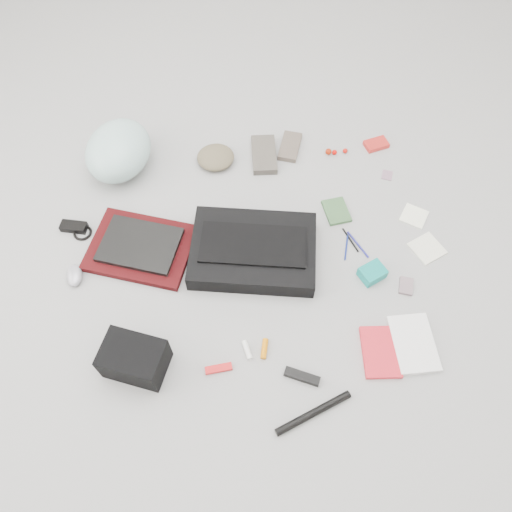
{
  "coord_description": "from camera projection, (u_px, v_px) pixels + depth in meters",
  "views": [
    {
      "loc": [
        -0.11,
        -1.02,
        1.76
      ],
      "look_at": [
        0.0,
        0.0,
        0.05
      ],
      "focal_mm": 35.0,
      "sensor_mm": 36.0,
      "label": 1
    }
  ],
  "objects": [
    {
      "name": "bag_flap",
      "position": [
        253.0,
        244.0,
        1.97
      ],
      "size": [
        0.45,
        0.26,
        0.01
      ],
      "primitive_type": "cube",
      "rotation": [
        0.0,
        0.0,
        -0.18
      ],
      "color": "black",
      "rests_on": "messenger_bag"
    },
    {
      "name": "camera_bag",
      "position": [
        135.0,
        359.0,
        1.75
      ],
      "size": [
        0.26,
        0.22,
        0.14
      ],
      "primitive_type": "cube",
      "rotation": [
        0.0,
        0.0,
        -0.38
      ],
      "color": "black",
      "rests_on": "ground_plane"
    },
    {
      "name": "lollipop_b",
      "position": [
        335.0,
        152.0,
        2.33
      ],
      "size": [
        0.03,
        0.03,
        0.02
      ],
      "primitive_type": "sphere",
      "rotation": [
        0.0,
        0.0,
        0.31
      ],
      "color": "#CB0400",
      "rests_on": "ground_plane"
    },
    {
      "name": "beanie",
      "position": [
        216.0,
        157.0,
        2.29
      ],
      "size": [
        0.18,
        0.17,
        0.06
      ],
      "primitive_type": "ellipsoid",
      "rotation": [
        0.0,
        0.0,
        0.04
      ],
      "color": "brown",
      "rests_on": "ground_plane"
    },
    {
      "name": "napkin_top",
      "position": [
        414.0,
        216.0,
        2.15
      ],
      "size": [
        0.14,
        0.14,
        0.01
      ],
      "primitive_type": "cube",
      "rotation": [
        0.0,
        0.0,
        0.97
      ],
      "color": "white",
      "rests_on": "ground_plane"
    },
    {
      "name": "altoids_tin",
      "position": [
        376.0,
        144.0,
        2.35
      ],
      "size": [
        0.12,
        0.09,
        0.02
      ],
      "primitive_type": "cube",
      "rotation": [
        0.0,
        0.0,
        0.25
      ],
      "color": "red",
      "rests_on": "ground_plane"
    },
    {
      "name": "bike_pump",
      "position": [
        313.0,
        413.0,
        1.71
      ],
      "size": [
        0.28,
        0.13,
        0.03
      ],
      "primitive_type": "cylinder",
      "rotation": [
        0.0,
        1.57,
        0.37
      ],
      "color": "black",
      "rests_on": "ground_plane"
    },
    {
      "name": "mitten_left",
      "position": [
        264.0,
        155.0,
        2.31
      ],
      "size": [
        0.12,
        0.22,
        0.03
      ],
      "primitive_type": "cube",
      "rotation": [
        0.0,
        0.0,
        -0.05
      ],
      "color": "#524C45",
      "rests_on": "ground_plane"
    },
    {
      "name": "napkin_bottom",
      "position": [
        427.0,
        248.0,
        2.06
      ],
      "size": [
        0.16,
        0.16,
        0.01
      ],
      "primitive_type": "cube",
      "rotation": [
        0.0,
        0.0,
        0.42
      ],
      "color": "silver",
      "rests_on": "ground_plane"
    },
    {
      "name": "mouse",
      "position": [
        74.0,
        275.0,
        1.98
      ],
      "size": [
        0.07,
        0.11,
        0.04
      ],
      "primitive_type": "ellipsoid",
      "rotation": [
        0.0,
        0.0,
        0.09
      ],
      "color": "#9999A5",
      "rests_on": "ground_plane"
    },
    {
      "name": "toiletry_tube_orange",
      "position": [
        264.0,
        349.0,
        1.83
      ],
      "size": [
        0.04,
        0.08,
        0.02
      ],
      "primitive_type": "cylinder",
      "rotation": [
        1.57,
        0.0,
        -0.23
      ],
      "color": "orange",
      "rests_on": "ground_plane"
    },
    {
      "name": "messenger_bag",
      "position": [
        253.0,
        251.0,
        2.01
      ],
      "size": [
        0.55,
        0.44,
        0.08
      ],
      "primitive_type": "cube",
      "rotation": [
        0.0,
        0.0,
        -0.18
      ],
      "color": "black",
      "rests_on": "ground_plane"
    },
    {
      "name": "pen_black",
      "position": [
        350.0,
        240.0,
        2.08
      ],
      "size": [
        0.05,
        0.12,
        0.01
      ],
      "primitive_type": "cylinder",
      "rotation": [
        1.57,
        0.0,
        0.33
      ],
      "color": "black",
      "rests_on": "ground_plane"
    },
    {
      "name": "pen_navy",
      "position": [
        358.0,
        244.0,
        2.07
      ],
      "size": [
        0.07,
        0.14,
        0.01
      ],
      "primitive_type": "cylinder",
      "rotation": [
        1.57,
        0.0,
        0.42
      ],
      "color": "navy",
      "rests_on": "ground_plane"
    },
    {
      "name": "pen_blue",
      "position": [
        346.0,
        247.0,
        2.07
      ],
      "size": [
        0.04,
        0.12,
        0.01
      ],
      "primitive_type": "cylinder",
      "rotation": [
        1.57,
        0.0,
        -0.29
      ],
      "color": "navy",
      "rests_on": "ground_plane"
    },
    {
      "name": "multitool",
      "position": [
        219.0,
        368.0,
        1.8
      ],
      "size": [
        0.1,
        0.04,
        0.02
      ],
      "primitive_type": "cube",
      "rotation": [
        0.0,
        0.0,
        0.09
      ],
      "color": "red",
      "rests_on": "ground_plane"
    },
    {
      "name": "laptop_sleeve",
      "position": [
        141.0,
        248.0,
        2.05
      ],
      "size": [
        0.49,
        0.43,
        0.03
      ],
      "primitive_type": "cube",
      "rotation": [
        0.0,
        0.0,
        -0.34
      ],
      "color": "#3A070A",
      "rests_on": "ground_plane"
    },
    {
      "name": "card_deck",
      "position": [
        406.0,
        286.0,
        1.97
      ],
      "size": [
        0.07,
        0.09,
        0.01
      ],
      "primitive_type": "cube",
      "rotation": [
        0.0,
        0.0,
        -0.34
      ],
      "color": "gray",
      "rests_on": "ground_plane"
    },
    {
      "name": "lollipop_a",
      "position": [
        328.0,
        152.0,
        2.32
      ],
      "size": [
        0.03,
        0.03,
        0.03
      ],
      "primitive_type": "sphere",
      "rotation": [
        0.0,
        0.0,
        0.11
      ],
      "color": "#9A1E06",
      "rests_on": "ground_plane"
    },
    {
      "name": "lollipop_c",
      "position": [
        345.0,
        151.0,
        2.33
      ],
      "size": [
        0.02,
        0.02,
        0.02
      ],
      "primitive_type": "sphere",
      "rotation": [
        0.0,
        0.0,
        0.1
      ],
      "color": "#B61008",
      "rests_on": "ground_plane"
    },
    {
      "name": "u_lock",
      "position": [
        302.0,
        376.0,
        1.78
      ],
      "size": [
        0.13,
        0.08,
        0.03
      ],
      "primitive_type": "cube",
      "rotation": [
        0.0,
        0.0,
        -0.44
      ],
      "color": "black",
      "rests_on": "ground_plane"
    },
    {
      "name": "bike_helmet",
      "position": [
        118.0,
        151.0,
        2.21
      ],
      "size": [
        0.38,
        0.42,
        0.21
      ],
      "primitive_type": "ellipsoid",
      "rotation": [
        0.0,
        0.0,
        -0.36
      ],
      "color": "silver",
      "rests_on": "ground_plane"
    },
    {
      "name": "book_red",
      "position": [
        380.0,
        352.0,
        1.83
      ],
      "size": [
        0.15,
        0.21,
        0.02
      ],
      "primitive_type": "cube",
      "rotation": [
        0.0,
        0.0,
        -0.08
      ],
      "color": "red",
      "rests_on": "ground_plane"
    },
    {
      "name": "accordion_wallet",
      "position": [
        372.0,
        273.0,
        1.98
      ],
      "size": [
        0.12,
        0.11,
        0.05
      ],
      "primitive_type": "cube",
      "rotation": [
        0.0,
        0.0,
        0.43
      ],
      "color": "#0C8D87",
      "rests_on": "ground_plane"
    },
    {
      "name": "cable_coil",
      "position": [
        83.0,
        233.0,
        2.1
      ],
      "size": [
        0.1,
        0.1,
        0.01
      ],
      "primitive_type": "torus",
      "rotation": [
        0.0,
        0.0,
        0.32
      ],
      "color": "black",
      "rests_on": "ground_plane"
    },
    {
      "name": "toiletry_tube_white",
      "position": [
        247.0,
        350.0,
        1.83
      ],
      "size": [
        0.04,
        0.08,
        0.02
      ],
      "primitive_type": "cylinder",
      "rotation": [
        1.57,
        0.0,
        0.22
      ],
      "color": "white",
      "rests_on": "ground_plane"
    },
    {
      "name": "laptop",
      "position": [
        140.0,
        245.0,
        2.03
      ],
      "size": [
        0.37,
        0.32,
        0.02
      ],
      "primitive_type": "cube",
      "rotation": [
        0.0,
        0.0,
        -0.34
      ],
      "color": "black",
      "rests_on": "laptop_sleeve"
    },
    {
      "name": "ground_plane",
      "position": [
        256.0,
        262.0,
        2.03
      ],
      "size": [
        4.0,
        4.0,
        0.0
      ],
      "primitive_type": "plane",
      "color": "gray"
    },
    {
      "name": "power_brick",
      "position": [
        74.0,
        227.0,
        2.11
      ],
      "size": [
        0.12,
        0.07,
        0.03
      ],
      "primitive_type": "cube",
      "rotation": [
        0.0,
        0.0,
        -0.24
      ],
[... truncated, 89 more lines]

